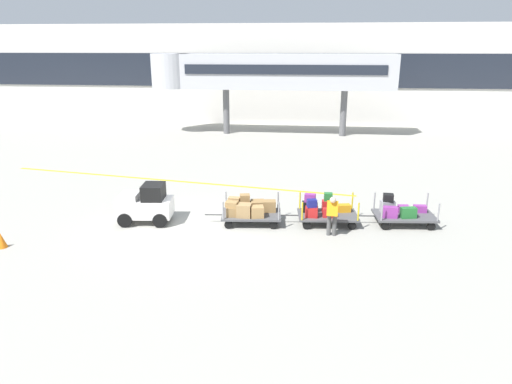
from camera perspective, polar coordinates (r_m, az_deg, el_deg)
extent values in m
plane|color=#9E9B91|center=(18.01, -7.76, -4.45)|extent=(120.00, 120.00, 0.00)
cube|color=yellow|center=(24.44, -10.37, 1.39)|extent=(18.69, 3.28, 0.01)
cube|color=silver|center=(42.44, 0.66, 14.32)|extent=(54.42, 2.40, 8.52)
cube|color=#1E232D|center=(41.18, 0.48, 14.81)|extent=(51.69, 0.12, 2.80)
cube|color=#B7B7BC|center=(36.25, 3.57, 14.61)|extent=(16.59, 2.20, 2.60)
cylinder|color=#B7B7BC|center=(37.77, -10.48, 14.48)|extent=(3.00, 3.00, 2.60)
cube|color=#1E232D|center=(35.10, 3.48, 14.84)|extent=(14.93, 0.08, 0.70)
cylinder|color=#59595B|center=(37.05, -3.69, 9.92)|extent=(0.50, 0.50, 3.52)
cylinder|color=#59595B|center=(36.59, 10.73, 9.55)|extent=(0.50, 0.50, 3.52)
cube|color=white|center=(18.74, -13.52, -1.85)|extent=(2.19, 1.28, 0.70)
cube|color=black|center=(18.44, -12.56, 0.04)|extent=(0.89, 1.06, 0.60)
cube|color=silver|center=(18.74, -15.33, -0.47)|extent=(0.78, 0.99, 0.24)
cylinder|color=black|center=(19.51, -15.01, -2.28)|extent=(0.57, 0.23, 0.56)
cylinder|color=black|center=(18.57, -15.88, -3.37)|extent=(0.57, 0.23, 0.56)
cylinder|color=black|center=(19.17, -11.09, -2.34)|extent=(0.57, 0.23, 0.56)
cylinder|color=black|center=(18.22, -11.76, -3.46)|extent=(0.57, 0.23, 0.56)
cube|color=#4C4C4F|center=(18.22, -0.56, -2.80)|extent=(2.42, 1.60, 0.08)
cylinder|color=gray|center=(18.76, -3.74, -0.96)|extent=(0.06, 0.06, 0.70)
cylinder|color=gray|center=(17.55, -4.09, -2.31)|extent=(0.06, 0.06, 0.70)
cylinder|color=gray|center=(18.70, 2.74, -1.01)|extent=(0.06, 0.06, 0.70)
cylinder|color=gray|center=(17.48, 2.84, -2.36)|extent=(0.06, 0.06, 0.70)
cylinder|color=black|center=(18.90, -3.12, -2.71)|extent=(0.33, 0.13, 0.32)
cylinder|color=black|center=(17.79, -3.41, -4.04)|extent=(0.33, 0.13, 0.32)
cylinder|color=black|center=(18.85, 2.12, -2.75)|extent=(0.33, 0.13, 0.32)
cylinder|color=black|center=(17.73, 2.17, -4.09)|extent=(0.33, 0.13, 0.32)
cylinder|color=#333333|center=(18.34, -5.26, -2.81)|extent=(0.70, 0.11, 0.05)
cube|color=#9E7A4C|center=(18.52, -2.69, -1.78)|extent=(0.55, 0.51, 0.35)
cube|color=olive|center=(17.93, -3.00, -2.38)|extent=(0.49, 0.50, 0.38)
cube|color=#9E7A4C|center=(18.49, -1.38, -1.79)|extent=(0.51, 0.51, 0.35)
cube|color=#9E7A4C|center=(17.82, -1.47, -2.28)|extent=(0.57, 0.51, 0.51)
cube|color=olive|center=(18.41, 0.20, -1.72)|extent=(0.62, 0.60, 0.43)
cube|color=#A87F4C|center=(17.79, 0.16, -2.44)|extent=(0.56, 0.52, 0.43)
cube|color=olive|center=(18.39, 1.71, -1.74)|extent=(0.52, 0.46, 0.44)
cube|color=#9E7A4C|center=(18.43, -2.71, -0.97)|extent=(0.49, 0.33, 0.21)
cube|color=olive|center=(17.84, -3.01, -1.50)|extent=(0.49, 0.39, 0.20)
cube|color=olive|center=(18.38, -1.39, -0.80)|extent=(0.44, 0.40, 0.33)
cube|color=#4C4C4F|center=(18.38, 8.84, -2.84)|extent=(2.42, 1.60, 0.08)
cylinder|color=gold|center=(18.74, 5.44, -1.03)|extent=(0.06, 0.06, 0.70)
cylinder|color=gold|center=(17.53, 5.73, -2.37)|extent=(0.06, 0.06, 0.70)
cylinder|color=gold|center=(19.02, 11.81, -1.05)|extent=(0.06, 0.06, 0.70)
cylinder|color=gold|center=(17.82, 12.53, -2.38)|extent=(0.06, 0.06, 0.70)
cylinder|color=black|center=(18.91, 5.99, -2.77)|extent=(0.33, 0.13, 0.32)
cylinder|color=black|center=(17.80, 6.29, -4.11)|extent=(0.33, 0.13, 0.32)
cylinder|color=black|center=(19.13, 11.15, -2.77)|extent=(0.33, 0.13, 0.32)
cylinder|color=black|center=(18.04, 11.77, -4.09)|extent=(0.33, 0.13, 0.32)
cylinder|color=#333333|center=(18.25, 4.16, -2.89)|extent=(0.70, 0.11, 0.05)
cube|color=black|center=(18.50, 6.66, -1.80)|extent=(0.61, 0.41, 0.41)
cube|color=red|center=(17.91, 6.86, -2.47)|extent=(0.49, 0.31, 0.41)
cube|color=red|center=(18.59, 8.85, -1.72)|extent=(0.48, 0.31, 0.45)
cube|color=red|center=(18.01, 8.96, -2.55)|extent=(0.47, 0.25, 0.35)
cube|color=orange|center=(18.70, 10.80, -1.96)|extent=(0.55, 0.41, 0.30)
cube|color=#8C338C|center=(18.39, 6.70, -0.72)|extent=(0.46, 0.32, 0.32)
cube|color=navy|center=(17.79, 6.91, -1.39)|extent=(0.41, 0.33, 0.30)
cube|color=#236B2D|center=(18.47, 8.91, -0.60)|extent=(0.33, 0.26, 0.31)
cube|color=#4C4C4F|center=(19.01, 17.85, -2.80)|extent=(2.42, 1.60, 0.08)
cylinder|color=gray|center=(19.20, 14.41, -1.06)|extent=(0.06, 0.06, 0.70)
cylinder|color=gray|center=(18.02, 15.29, -2.37)|extent=(0.06, 0.06, 0.70)
cylinder|color=gray|center=(19.79, 20.38, -1.07)|extent=(0.06, 0.06, 0.70)
cylinder|color=gray|center=(18.65, 21.62, -2.34)|extent=(0.06, 0.06, 0.70)
cylinder|color=black|center=(19.39, 14.87, -2.76)|extent=(0.33, 0.13, 0.32)
cylinder|color=black|center=(18.32, 15.70, -4.05)|extent=(0.33, 0.13, 0.32)
cylinder|color=black|center=(19.87, 19.71, -2.73)|extent=(0.33, 0.13, 0.32)
cylinder|color=black|center=(18.82, 20.81, -3.98)|extent=(0.33, 0.13, 0.32)
cylinder|color=#333333|center=(18.64, 13.42, -2.89)|extent=(0.70, 0.11, 0.05)
cube|color=#99999E|center=(19.01, 15.92, -1.75)|extent=(0.59, 0.44, 0.47)
cube|color=#8C338C|center=(18.47, 16.16, -2.40)|extent=(0.59, 0.28, 0.43)
cube|color=#8C338C|center=(19.21, 17.74, -2.00)|extent=(0.43, 0.34, 0.29)
cube|color=#236B2D|center=(18.64, 18.30, -2.44)|extent=(0.63, 0.38, 0.41)
cube|color=#8C338C|center=(19.44, 19.58, -1.96)|extent=(0.50, 0.28, 0.28)
cube|color=black|center=(18.89, 16.02, -0.67)|extent=(0.42, 0.38, 0.29)
cylinder|color=#4C4C4C|center=(17.30, 8.99, -3.99)|extent=(0.16, 0.16, 0.82)
cylinder|color=#4C4C4C|center=(17.30, 9.65, -4.03)|extent=(0.16, 0.16, 0.82)
cube|color=orange|center=(16.97, 9.42, -2.01)|extent=(0.43, 0.45, 0.61)
sphere|color=beige|center=(16.74, 9.47, -0.97)|extent=(0.22, 0.22, 0.22)
cone|color=orange|center=(18.38, -28.94, -5.22)|extent=(0.36, 0.36, 0.55)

